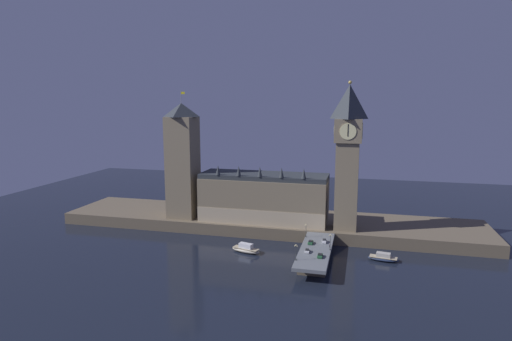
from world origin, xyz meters
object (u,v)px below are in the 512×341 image
at_px(street_lamp_mid, 330,240).
at_px(street_lamp_far, 306,229).
at_px(car_northbound_lead, 311,242).
at_px(pedestrian_mid_walk, 330,245).
at_px(boat_upstream, 246,249).
at_px(street_lamp_near, 296,250).
at_px(clock_tower, 348,152).
at_px(victoria_tower, 183,161).
at_px(car_northbound_trail, 307,251).
at_px(car_southbound_lead, 320,256).
at_px(boat_downstream, 383,258).
at_px(car_southbound_trail, 324,241).

xyz_separation_m(street_lamp_mid, street_lamp_far, (-12.00, 14.72, -0.51)).
height_order(car_northbound_lead, street_lamp_far, street_lamp_far).
relative_size(pedestrian_mid_walk, boat_upstream, 0.12).
bearing_deg(street_lamp_near, clock_tower, 70.21).
xyz_separation_m(street_lamp_near, boat_upstream, (-25.26, 18.37, -8.15)).
distance_m(victoria_tower, pedestrian_mid_walk, 89.95).
relative_size(street_lamp_mid, boat_upstream, 0.48).
distance_m(clock_tower, pedestrian_mid_walk, 46.53).
xyz_separation_m(car_northbound_trail, street_lamp_far, (-3.20, 19.67, 3.17)).
relative_size(clock_tower, car_southbound_lead, 16.72).
height_order(pedestrian_mid_walk, street_lamp_mid, street_lamp_mid).
xyz_separation_m(car_southbound_lead, street_lamp_mid, (3.20, 9.20, 3.66)).
bearing_deg(street_lamp_mid, car_northbound_lead, 145.30).
height_order(street_lamp_far, boat_upstream, street_lamp_far).
height_order(car_northbound_lead, boat_downstream, car_northbound_lead).
relative_size(street_lamp_far, boat_upstream, 0.42).
relative_size(victoria_tower, boat_upstream, 4.57).
relative_size(victoria_tower, car_northbound_trail, 16.48).
distance_m(car_northbound_lead, street_lamp_mid, 11.31).
distance_m(pedestrian_mid_walk, boat_upstream, 37.21).
xyz_separation_m(victoria_tower, pedestrian_mid_walk, (79.40, -30.45, -29.31)).
distance_m(car_southbound_trail, street_lamp_far, 10.88).
relative_size(clock_tower, street_lamp_near, 10.98).
height_order(pedestrian_mid_walk, street_lamp_far, street_lamp_far).
xyz_separation_m(car_southbound_trail, street_lamp_near, (-8.80, -23.85, 3.29)).
relative_size(car_northbound_lead, street_lamp_mid, 0.63).
bearing_deg(car_northbound_lead, car_northbound_trail, -90.00).
xyz_separation_m(street_lamp_far, boat_upstream, (-25.26, -11.07, -7.97)).
bearing_deg(boat_downstream, car_southbound_trail, 177.85).
bearing_deg(victoria_tower, clock_tower, -1.27).
distance_m(car_northbound_lead, car_southbound_trail, 6.37).
height_order(car_northbound_trail, car_southbound_trail, car_southbound_trail).
xyz_separation_m(car_northbound_lead, car_southbound_lead, (5.60, -15.30, 0.00)).
relative_size(clock_tower, boat_upstream, 4.87).
distance_m(street_lamp_near, street_lamp_far, 29.44).
bearing_deg(victoria_tower, street_lamp_far, -15.60).
xyz_separation_m(street_lamp_mid, boat_upstream, (-37.26, 3.65, -8.47)).
height_order(victoria_tower, car_southbound_trail, victoria_tower).
bearing_deg(car_southbound_lead, clock_tower, 79.05).
height_order(victoria_tower, street_lamp_mid, victoria_tower).
bearing_deg(street_lamp_near, street_lamp_mid, 50.81).
relative_size(car_southbound_lead, street_lamp_far, 0.69).
height_order(street_lamp_near, street_lamp_mid, street_lamp_mid).
distance_m(car_southbound_lead, street_lamp_near, 10.91).
bearing_deg(car_northbound_trail, street_lamp_far, 99.24).
distance_m(car_northbound_lead, street_lamp_near, 21.32).
xyz_separation_m(car_southbound_lead, boat_upstream, (-34.06, 12.86, -4.82)).
distance_m(boat_upstream, boat_downstream, 59.18).
bearing_deg(car_northbound_trail, street_lamp_near, -108.13).
height_order(car_northbound_lead, car_southbound_lead, car_southbound_lead).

